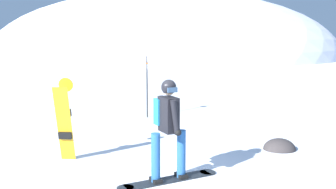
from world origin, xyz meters
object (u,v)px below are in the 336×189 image
object	(u,v)px
snowboarder_main	(168,127)
spare_snowboard	(65,120)
piste_marker_near	(147,82)
rock_mid	(279,150)

from	to	relation	value
snowboarder_main	spare_snowboard	distance (m)	2.20
piste_marker_near	rock_mid	xyz separation A→B (m)	(3.21, -3.06, -1.06)
spare_snowboard	rock_mid	world-z (taller)	spare_snowboard
snowboarder_main	rock_mid	size ratio (longest dim) A/B	2.50
snowboarder_main	spare_snowboard	size ratio (longest dim) A/B	1.06
piste_marker_near	rock_mid	world-z (taller)	piste_marker_near
spare_snowboard	snowboarder_main	bearing A→B (deg)	-22.42
snowboarder_main	spare_snowboard	world-z (taller)	snowboarder_main
snowboarder_main	spare_snowboard	xyz separation A→B (m)	(-2.03, 0.84, -0.10)
rock_mid	piste_marker_near	bearing A→B (deg)	136.34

